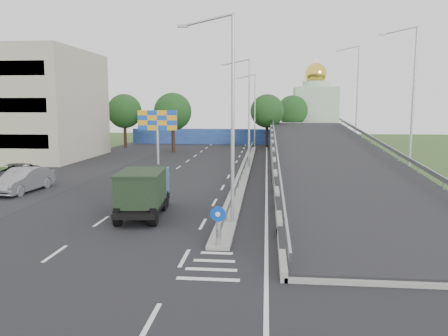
# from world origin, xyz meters

# --- Properties ---
(ground) EXTENTS (160.00, 160.00, 0.00)m
(ground) POSITION_xyz_m (0.00, 0.00, 0.00)
(ground) COLOR #2D4C1E
(ground) RESTS_ON ground
(road_surface) EXTENTS (26.00, 90.00, 0.04)m
(road_surface) POSITION_xyz_m (-3.00, 20.00, 0.00)
(road_surface) COLOR black
(road_surface) RESTS_ON ground
(parking_strip) EXTENTS (8.00, 90.00, 0.05)m
(parking_strip) POSITION_xyz_m (-16.00, 20.00, 0.00)
(parking_strip) COLOR black
(parking_strip) RESTS_ON ground
(median) EXTENTS (1.00, 44.00, 0.20)m
(median) POSITION_xyz_m (0.00, 24.00, 0.10)
(median) COLOR gray
(median) RESTS_ON ground
(overpass_ramp) EXTENTS (10.00, 50.00, 3.50)m
(overpass_ramp) POSITION_xyz_m (7.50, 24.00, 1.75)
(overpass_ramp) COLOR gray
(overpass_ramp) RESTS_ON ground
(median_guardrail) EXTENTS (0.09, 44.00, 0.71)m
(median_guardrail) POSITION_xyz_m (0.00, 24.00, 0.75)
(median_guardrail) COLOR gray
(median_guardrail) RESTS_ON median
(sign_bollard) EXTENTS (0.64, 0.23, 1.67)m
(sign_bollard) POSITION_xyz_m (0.00, 2.17, 1.03)
(sign_bollard) COLOR black
(sign_bollard) RESTS_ON median
(lamp_post_near) EXTENTS (2.74, 0.18, 10.08)m
(lamp_post_near) POSITION_xyz_m (0.11, 6.00, 5.81)
(lamp_post_near) COLOR #B2B5B7
(lamp_post_near) RESTS_ON median
(lamp_post_mid) EXTENTS (2.74, 0.18, 10.08)m
(lamp_post_mid) POSITION_xyz_m (0.11, 26.00, 5.81)
(lamp_post_mid) COLOR #B2B5B7
(lamp_post_mid) RESTS_ON median
(lamp_post_far) EXTENTS (2.74, 0.18, 10.08)m
(lamp_post_far) POSITION_xyz_m (0.11, 46.00, 5.81)
(lamp_post_far) COLOR #B2B5B7
(lamp_post_far) RESTS_ON median
(blue_wall) EXTENTS (30.00, 0.50, 2.40)m
(blue_wall) POSITION_xyz_m (-4.00, 52.00, 1.20)
(blue_wall) COLOR navy
(blue_wall) RESTS_ON ground
(church) EXTENTS (7.00, 7.00, 13.80)m
(church) POSITION_xyz_m (10.00, 60.00, 5.31)
(church) COLOR #B2CCAD
(church) RESTS_ON ground
(billboard) EXTENTS (4.00, 0.24, 5.50)m
(billboard) POSITION_xyz_m (-9.00, 28.00, 4.19)
(billboard) COLOR #B2B5B7
(billboard) RESTS_ON ground
(tree_left_mid) EXTENTS (4.80, 4.80, 7.60)m
(tree_left_mid) POSITION_xyz_m (-10.00, 40.00, 5.18)
(tree_left_mid) COLOR black
(tree_left_mid) RESTS_ON ground
(tree_median_far) EXTENTS (4.80, 4.80, 7.60)m
(tree_median_far) POSITION_xyz_m (2.00, 48.00, 5.18)
(tree_median_far) COLOR black
(tree_median_far) RESTS_ON ground
(tree_left_far) EXTENTS (4.80, 4.80, 7.60)m
(tree_left_far) POSITION_xyz_m (-18.00, 45.00, 5.18)
(tree_left_far) COLOR black
(tree_left_far) RESTS_ON ground
(tree_ramp_far) EXTENTS (4.80, 4.80, 7.60)m
(tree_ramp_far) POSITION_xyz_m (6.00, 55.00, 5.18)
(tree_ramp_far) COLOR black
(tree_ramp_far) RESTS_ON ground
(dump_truck) EXTENTS (2.64, 5.92, 2.54)m
(dump_truck) POSITION_xyz_m (-4.67, 7.63, 1.40)
(dump_truck) COLOR black
(dump_truck) RESTS_ON ground
(parked_car_b) EXTENTS (2.26, 5.30, 1.70)m
(parked_car_b) POSITION_xyz_m (-14.80, 13.06, 0.85)
(parked_car_b) COLOR gray
(parked_car_b) RESTS_ON ground
(parked_car_c) EXTENTS (3.14, 5.59, 1.47)m
(parked_car_c) POSITION_xyz_m (-17.43, 16.41, 0.74)
(parked_car_c) COLOR #333539
(parked_car_c) RESTS_ON ground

